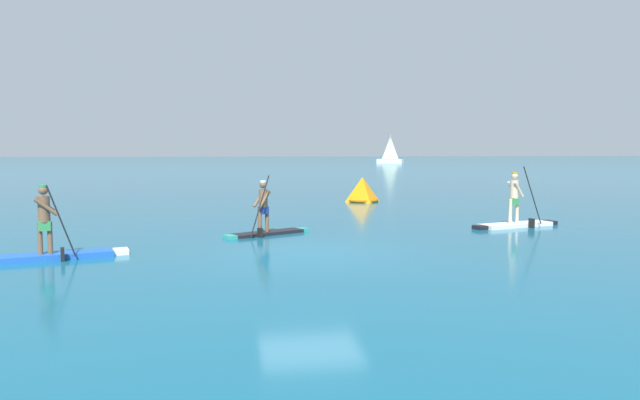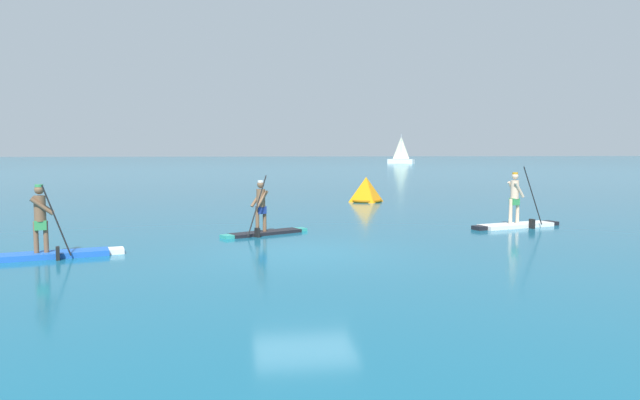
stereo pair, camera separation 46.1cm
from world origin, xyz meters
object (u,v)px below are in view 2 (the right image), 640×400
race_marker_buoy (366,191)px  paddleboarder_mid_center (263,221)px  paddleboarder_far_right (516,217)px  sailboat_right_horizon (401,160)px  paddleboarder_near_left (45,245)px

race_marker_buoy → paddleboarder_mid_center: bearing=-117.4°
paddleboarder_far_right → race_marker_buoy: paddleboarder_far_right is taller
paddleboarder_mid_center → paddleboarder_far_right: size_ratio=0.80×
race_marker_buoy → sailboat_right_horizon: (23.72, 77.64, 0.22)m
paddleboarder_mid_center → sailboat_right_horizon: sailboat_right_horizon is taller
race_marker_buoy → sailboat_right_horizon: sailboat_right_horizon is taller
race_marker_buoy → sailboat_right_horizon: 81.19m
paddleboarder_near_left → race_marker_buoy: paddleboarder_near_left is taller
paddleboarder_near_left → paddleboarder_far_right: paddleboarder_far_right is taller
paddleboarder_mid_center → sailboat_right_horizon: size_ratio=0.48×
paddleboarder_far_right → race_marker_buoy: size_ratio=2.12×
paddleboarder_near_left → sailboat_right_horizon: bearing=54.0°
paddleboarder_near_left → paddleboarder_far_right: (13.42, 3.60, 0.02)m
paddleboarder_far_right → race_marker_buoy: (-2.79, 9.97, 0.20)m
paddleboarder_mid_center → race_marker_buoy: 11.81m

